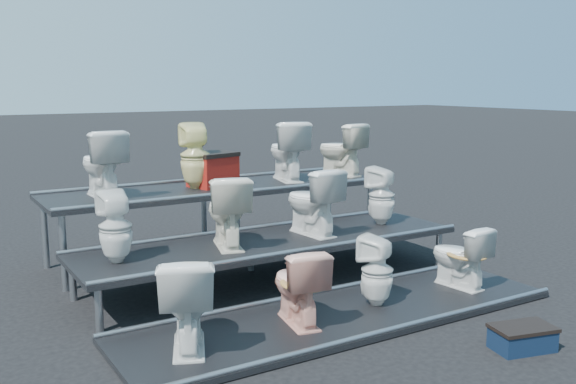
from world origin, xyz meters
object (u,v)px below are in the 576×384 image
toilet_0 (187,301)px  toilet_4 (115,227)px  toilet_6 (312,201)px  toilet_9 (195,156)px  toilet_10 (287,151)px  toilet_7 (382,196)px  toilet_1 (298,285)px  toilet_8 (102,164)px  toilet_5 (227,211)px  toilet_3 (459,256)px  step_stool (522,340)px  red_crate (213,171)px  toilet_2 (377,271)px  toilet_11 (340,149)px

toilet_0 → toilet_4: 1.36m
toilet_6 → toilet_9: toilet_9 is taller
toilet_10 → toilet_7: bearing=125.3°
toilet_1 → toilet_10: toilet_10 is taller
toilet_1 → toilet_8: toilet_8 is taller
toilet_5 → toilet_8: size_ratio=0.99×
toilet_3 → step_stool: (-0.63, -1.31, -0.29)m
toilet_6 → step_stool: size_ratio=1.57×
toilet_5 → red_crate: (0.46, 1.34, 0.21)m
toilet_2 → toilet_7: bearing=-155.4°
toilet_1 → toilet_7: bearing=-136.0°
toilet_9 → red_crate: bearing=-159.0°
toilet_6 → toilet_10: 1.44m
toilet_0 → toilet_3: toilet_0 is taller
toilet_0 → red_crate: red_crate is taller
toilet_7 → toilet_0: bearing=2.4°
toilet_1 → toilet_11: bearing=-121.0°
toilet_1 → toilet_11: toilet_11 is taller
toilet_1 → toilet_7: 2.41m
toilet_5 → toilet_7: toilet_5 is taller
toilet_9 → step_stool: toilet_9 is taller
toilet_4 → toilet_9: bearing=-135.2°
toilet_8 → toilet_10: toilet_10 is taller
toilet_1 → step_stool: (1.31, -1.31, -0.31)m
toilet_2 → toilet_11: bearing=-143.9°
toilet_5 → toilet_9: 1.38m
toilet_8 → toilet_10: bearing=178.2°
toilet_3 → step_stool: 1.48m
toilet_3 → toilet_10: size_ratio=0.83×
toilet_3 → red_crate: red_crate is taller
toilet_7 → toilet_9: toilet_9 is taller
toilet_6 → toilet_8: bearing=-38.0°
toilet_10 → toilet_11: size_ratio=1.08×
toilet_11 → red_crate: (-1.89, 0.04, -0.17)m
toilet_1 → red_crate: red_crate is taller
toilet_1 → toilet_4: size_ratio=1.00×
toilet_9 → step_stool: (1.13, -3.91, -1.17)m
toilet_3 → toilet_6: (-0.94, 1.30, 0.45)m
toilet_0 → toilet_10: (2.49, 2.60, 0.81)m
toilet_11 → toilet_7: bearing=63.4°
toilet_0 → toilet_8: bearing=-69.1°
toilet_4 → step_stool: 3.68m
toilet_0 → toilet_8: 2.72m
toilet_0 → toilet_6: (2.02, 1.30, 0.39)m
toilet_7 → toilet_9: (-1.81, 1.30, 0.45)m
red_crate → toilet_7: bearing=-55.7°
toilet_5 → step_stool: bearing=133.6°
toilet_0 → toilet_7: 3.29m
toilet_2 → toilet_5: toilet_5 is taller
toilet_8 → toilet_11: toilet_8 is taller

